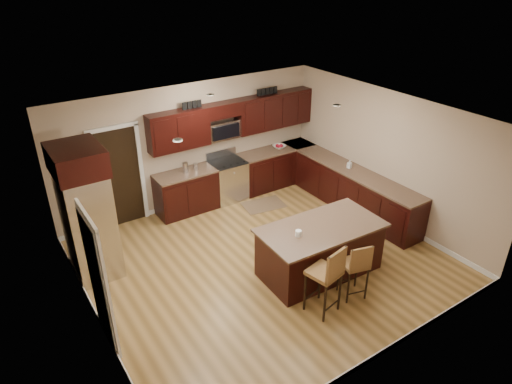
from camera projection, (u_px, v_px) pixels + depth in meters
floor at (264, 261)px, 8.37m from camera, size 6.00×6.00×0.00m
ceiling at (266, 120)px, 7.12m from camera, size 6.00×6.00×0.00m
wall_back at (192, 146)px, 9.77m from camera, size 6.00×0.00×6.00m
wall_left at (86, 253)px, 6.27m from camera, size 0.00×5.50×5.50m
wall_right at (387, 157)px, 9.22m from camera, size 0.00×5.50×5.50m
base_cabinets at (298, 183)px, 10.16m from camera, size 4.02×3.96×0.92m
upper_cabinets at (237, 117)px, 9.94m from camera, size 4.00×0.33×0.80m
range at (228, 180)px, 10.29m from camera, size 0.76×0.64×1.11m
microwave at (222, 130)px, 9.87m from camera, size 0.76×0.31×0.40m
doorway at (119, 178)px, 9.10m from camera, size 0.85×0.03×2.06m
pantry_door at (97, 283)px, 6.21m from camera, size 0.03×0.80×2.04m
letter_decor at (231, 98)px, 9.65m from camera, size 2.20×0.03×0.15m
island at (320, 251)px, 7.90m from camera, size 2.18×1.20×0.92m
stool_left at (328, 273)px, 6.84m from camera, size 0.53×0.53×1.19m
stool_mid at (356, 265)px, 7.20m from camera, size 0.47×0.47×1.03m
refrigerator at (86, 211)px, 7.58m from camera, size 0.79×1.01×2.35m
floor_mat at (264, 205)px, 10.22m from camera, size 0.99×0.74×0.01m
fruit_bowl at (279, 147)px, 10.77m from camera, size 0.31×0.31×0.07m
soap_bottle at (350, 164)px, 9.75m from camera, size 0.10×0.10×0.18m
canister_tall at (185, 168)px, 9.54m from camera, size 0.12×0.12×0.22m
canister_short at (196, 167)px, 9.67m from camera, size 0.11×0.11×0.14m
island_jar at (298, 233)px, 7.41m from camera, size 0.10×0.10×0.10m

